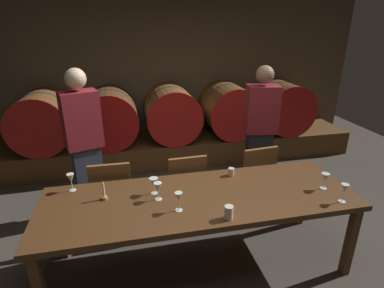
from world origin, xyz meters
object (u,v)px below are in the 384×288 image
at_px(wine_barrel_far_left, 43,120).
at_px(chair_left, 112,194).
at_px(candle_center, 104,194).
at_px(wine_glass_center_left, 158,188).
at_px(wine_barrel_far_right, 280,106).
at_px(cup_left, 229,212).
at_px(wine_glass_center_right, 179,198).
at_px(wine_barrel_left, 110,116).
at_px(wine_glass_far_left, 71,179).
at_px(guest_left, 85,145).
at_px(chair_center, 186,186).
at_px(wine_glass_left, 154,182).
at_px(wine_glass_right, 325,178).
at_px(wine_glass_far_right, 345,189).
at_px(wine_barrel_center, 171,113).
at_px(wine_barrel_right, 228,109).
at_px(chair_right, 254,176).
at_px(cup_right, 231,172).
at_px(dining_table, 200,203).
at_px(guest_right, 260,133).

bearing_deg(wine_barrel_far_left, chair_left, -61.27).
relative_size(candle_center, wine_glass_center_left, 1.14).
bearing_deg(wine_barrel_far_right, cup_left, -123.88).
relative_size(chair_left, wine_glass_center_right, 5.37).
bearing_deg(wine_barrel_left, wine_glass_far_left, -97.45).
xyz_separation_m(chair_left, guest_left, (-0.27, 0.44, 0.40)).
distance_m(chair_left, cup_left, 1.40).
bearing_deg(chair_center, wine_barrel_left, -67.92).
xyz_separation_m(wine_glass_left, wine_glass_right, (1.51, -0.25, -0.00)).
bearing_deg(wine_glass_far_right, wine_barrel_left, 125.03).
xyz_separation_m(wine_barrel_center, wine_barrel_right, (0.95, 0.00, 0.00)).
bearing_deg(wine_glass_center_left, wine_barrel_left, 100.71).
relative_size(wine_barrel_left, wine_glass_far_right, 5.51).
distance_m(wine_barrel_center, chair_left, 2.04).
distance_m(wine_barrel_left, wine_barrel_right, 1.90).
bearing_deg(guest_left, chair_center, 137.24).
bearing_deg(chair_right, wine_glass_far_left, 4.84).
bearing_deg(wine_glass_center_right, chair_left, 124.14).
distance_m(chair_left, candle_center, 0.61).
bearing_deg(wine_glass_far_left, candle_center, -36.96).
xyz_separation_m(chair_center, cup_right, (0.39, -0.34, 0.30)).
xyz_separation_m(wine_barrel_far_right, chair_left, (-2.80, -1.80, -0.32)).
xyz_separation_m(wine_barrel_far_right, dining_table, (-2.03, -2.46, -0.12)).
xyz_separation_m(wine_glass_right, wine_glass_far_right, (0.02, -0.23, 0.01)).
distance_m(wine_barrel_left, guest_right, 2.30).
relative_size(wine_glass_far_left, wine_glass_left, 1.09).
relative_size(chair_right, cup_left, 8.01).
height_order(wine_barrel_far_right, chair_center, wine_barrel_far_right).
distance_m(wine_barrel_far_left, wine_glass_center_right, 3.05).
bearing_deg(guest_right, cup_left, 68.23).
bearing_deg(wine_glass_left, wine_barrel_right, 57.69).
bearing_deg(dining_table, cup_left, -69.44).
bearing_deg(chair_right, guest_left, -17.44).
height_order(wine_barrel_right, wine_barrel_far_right, same).
bearing_deg(chair_right, chair_center, -1.74).
height_order(wine_glass_far_left, wine_glass_far_right, wine_glass_far_right).
distance_m(dining_table, wine_glass_far_right, 1.21).
bearing_deg(wine_barrel_right, wine_glass_far_right, -88.77).
relative_size(chair_center, wine_glass_center_right, 5.37).
bearing_deg(guest_right, chair_center, 33.76).
bearing_deg(wine_glass_far_right, wine_glass_far_left, 162.91).
distance_m(wine_glass_far_left, wine_glass_center_right, 1.02).
xyz_separation_m(guest_left, wine_glass_right, (2.17, -1.20, -0.03)).
distance_m(wine_barrel_center, chair_center, 1.84).
distance_m(wine_glass_center_right, wine_glass_far_right, 1.37).
bearing_deg(wine_barrel_far_left, cup_left, -56.00).
xyz_separation_m(wine_barrel_far_right, chair_center, (-2.03, -1.81, -0.32)).
bearing_deg(cup_left, wine_glass_far_right, 1.04).
relative_size(chair_left, wine_glass_right, 5.82).
distance_m(candle_center, cup_left, 1.06).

